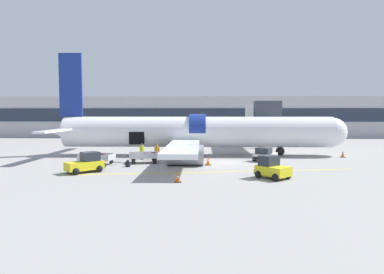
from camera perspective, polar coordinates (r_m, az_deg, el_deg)
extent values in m
plane|color=gray|center=(33.77, 5.53, -4.29)|extent=(500.00, 500.00, 0.00)
cube|color=yellow|center=(28.49, 4.56, -5.80)|extent=(23.19, 3.62, 0.01)
cube|color=#B2B2B7|center=(73.55, 3.46, 3.39)|extent=(105.14, 10.38, 8.26)
cube|color=#232D3D|center=(68.31, 3.59, 3.69)|extent=(103.04, 0.16, 2.64)
cylinder|color=#4C4C51|center=(47.99, 11.16, 0.30)|extent=(0.60, 0.60, 3.68)
cube|color=silver|center=(47.90, 11.21, 3.94)|extent=(2.42, 12.39, 2.42)
cube|color=#333842|center=(42.39, 12.46, 3.93)|extent=(3.14, 1.60, 2.90)
cylinder|color=white|center=(39.36, 0.93, 0.85)|extent=(30.61, 3.50, 3.50)
sphere|color=white|center=(42.04, 22.28, 0.75)|extent=(3.33, 3.33, 3.33)
cone|color=white|center=(42.42, -20.22, 0.83)|extent=(4.03, 3.22, 3.22)
cylinder|color=navy|center=(39.31, 0.93, 1.30)|extent=(1.84, 3.51, 3.51)
cube|color=navy|center=(42.25, -19.56, 8.16)|extent=(2.63, 0.28, 7.29)
cube|color=white|center=(38.29, -21.53, 1.01)|extent=(1.22, 8.29, 0.20)
cube|color=white|center=(46.02, -17.47, 1.55)|extent=(1.22, 8.29, 0.20)
cube|color=white|center=(31.57, -1.49, -1.67)|extent=(2.89, 14.81, 0.40)
cube|color=white|center=(47.36, -0.43, 0.20)|extent=(2.89, 14.81, 0.40)
cylinder|color=gray|center=(31.60, -1.12, -3.03)|extent=(3.38, 1.92, 1.92)
cylinder|color=gray|center=(47.45, -0.18, -0.70)|extent=(3.38, 1.92, 1.92)
cube|color=black|center=(38.36, -9.22, -0.20)|extent=(1.70, 0.12, 1.40)
cylinder|color=#56565B|center=(40.47, 14.49, -1.37)|extent=(0.22, 0.22, 1.32)
sphere|color=black|center=(40.54, 14.48, -2.31)|extent=(1.00, 1.00, 1.00)
cylinder|color=#56565B|center=(37.20, -3.84, -1.71)|extent=(0.22, 0.22, 1.32)
sphere|color=black|center=(37.27, -3.84, -2.73)|extent=(1.00, 1.00, 1.00)
cylinder|color=#56565B|center=(42.06, -3.20, -1.06)|extent=(0.22, 0.22, 1.32)
sphere|color=black|center=(42.12, -3.20, -1.96)|extent=(1.00, 1.00, 1.00)
cube|color=yellow|center=(26.20, 13.38, -5.48)|extent=(2.68, 2.76, 0.69)
cube|color=#232833|center=(26.33, 12.71, -3.82)|extent=(1.68, 1.65, 0.76)
cube|color=black|center=(26.96, 11.34, -5.48)|extent=(1.13, 1.01, 0.34)
sphere|color=black|center=(27.30, 13.00, -5.74)|extent=(0.56, 0.56, 0.56)
sphere|color=black|center=(26.16, 11.01, -6.13)|extent=(0.56, 0.56, 0.56)
sphere|color=black|center=(26.38, 15.71, -6.12)|extent=(0.56, 0.56, 0.56)
sphere|color=black|center=(25.20, 13.77, -6.55)|extent=(0.56, 0.56, 0.56)
cube|color=silver|center=(35.82, 12.14, -3.08)|extent=(2.86, 3.29, 0.52)
cube|color=#232833|center=(35.29, 11.86, -2.25)|extent=(1.84, 1.81, 0.62)
cube|color=black|center=(34.45, 11.26, -3.52)|extent=(1.30, 0.85, 0.26)
sphere|color=black|center=(35.22, 10.41, -3.53)|extent=(0.56, 0.56, 0.56)
sphere|color=black|center=(34.67, 12.74, -3.68)|extent=(0.56, 0.56, 0.56)
sphere|color=black|center=(37.02, 11.56, -3.19)|extent=(0.56, 0.56, 0.56)
sphere|color=black|center=(36.50, 13.80, -3.32)|extent=(0.56, 0.56, 0.56)
cube|color=yellow|center=(29.36, -17.49, -4.56)|extent=(3.06, 2.98, 0.67)
cube|color=#232833|center=(29.47, -16.61, -3.11)|extent=(1.74, 1.73, 0.75)
cube|color=black|center=(30.01, -14.83, -4.58)|extent=(0.91, 0.97, 0.34)
sphere|color=black|center=(29.24, -15.18, -5.13)|extent=(0.56, 0.56, 0.56)
sphere|color=black|center=(30.38, -16.25, -4.81)|extent=(0.56, 0.56, 0.56)
sphere|color=black|center=(28.43, -18.80, -5.46)|extent=(0.56, 0.56, 0.56)
sphere|color=black|center=(29.61, -19.75, -5.11)|extent=(0.56, 0.56, 0.56)
cube|color=silver|center=(33.71, -8.03, -3.40)|extent=(3.13, 2.16, 0.05)
cube|color=silver|center=(33.75, -5.65, -2.92)|extent=(0.39, 1.59, 0.47)
cube|color=silver|center=(32.90, -7.98, -3.12)|extent=(2.76, 0.63, 0.47)
cube|color=silver|center=(34.45, -8.07, -2.81)|extent=(2.76, 0.63, 0.47)
cube|color=#333338|center=(33.85, -4.83, -3.73)|extent=(0.90, 0.26, 0.06)
sphere|color=black|center=(33.00, -6.23, -4.13)|extent=(0.40, 0.40, 0.40)
sphere|color=black|center=(34.60, -6.41, -3.76)|extent=(0.40, 0.40, 0.40)
sphere|color=black|center=(32.93, -9.71, -4.18)|extent=(0.40, 0.40, 0.40)
sphere|color=black|center=(34.53, -9.73, -3.81)|extent=(0.40, 0.40, 0.40)
cube|color=black|center=(33.93, -7.78, -2.97)|extent=(0.42, 0.27, 0.39)
cube|color=olive|center=(33.86, -9.81, -2.99)|extent=(0.42, 0.35, 0.41)
cube|color=#4C1E1E|center=(33.79, -6.47, -2.93)|extent=(0.46, 0.23, 0.46)
cube|color=#B7BABF|center=(33.49, -15.61, -3.64)|extent=(3.30, 2.20, 0.05)
cube|color=#B7BABF|center=(32.84, -13.22, -3.24)|extent=(0.31, 1.78, 0.53)
cube|color=#B7BABF|center=(32.68, -16.27, -3.33)|extent=(3.01, 0.48, 0.53)
cube|color=#B7BABF|center=(34.23, -15.00, -2.98)|extent=(3.01, 0.48, 0.53)
cube|color=#333338|center=(32.72, -12.43, -4.13)|extent=(0.90, 0.20, 0.06)
sphere|color=black|center=(32.28, -14.54, -4.42)|extent=(0.40, 0.40, 0.40)
sphere|color=black|center=(33.90, -13.30, -4.00)|extent=(0.40, 0.40, 0.40)
sphere|color=black|center=(33.21, -17.95, -4.25)|extent=(0.40, 0.40, 0.40)
sphere|color=black|center=(34.79, -16.59, -3.86)|extent=(0.40, 0.40, 0.40)
cube|color=#1E2347|center=(33.19, -15.90, -3.21)|extent=(0.44, 0.30, 0.52)
cube|color=#4C1E1E|center=(33.48, -14.81, -3.12)|extent=(0.39, 0.21, 0.54)
cylinder|color=black|center=(36.35, -8.32, -3.08)|extent=(0.42, 0.42, 0.81)
cylinder|color=#CCE523|center=(36.27, -8.34, -1.94)|extent=(0.54, 0.54, 0.64)
sphere|color=brown|center=(36.23, -8.34, -1.26)|extent=(0.22, 0.22, 0.22)
cylinder|color=#CCE523|center=(36.16, -8.64, -2.07)|extent=(0.17, 0.17, 0.59)
cylinder|color=#CCE523|center=(36.40, -8.03, -2.03)|extent=(0.17, 0.17, 0.59)
cylinder|color=black|center=(34.98, -1.10, -3.32)|extent=(0.40, 0.40, 0.81)
cylinder|color=#CCE523|center=(34.90, -1.11, -2.14)|extent=(0.51, 0.51, 0.63)
sphere|color=beige|center=(34.86, -1.11, -1.44)|extent=(0.22, 0.22, 0.22)
cylinder|color=#CCE523|center=(35.02, -1.42, -2.24)|extent=(0.16, 0.16, 0.58)
cylinder|color=#CCE523|center=(34.80, -0.78, -2.28)|extent=(0.16, 0.16, 0.58)
cylinder|color=black|center=(36.05, -5.85, -3.14)|extent=(0.29, 0.29, 0.78)
cylinder|color=orange|center=(35.97, -5.86, -2.04)|extent=(0.37, 0.37, 0.61)
sphere|color=#9E7556|center=(35.93, -5.86, -1.38)|extent=(0.22, 0.22, 0.22)
cylinder|color=orange|center=(35.94, -5.52, -2.15)|extent=(0.12, 0.12, 0.56)
cylinder|color=orange|center=(36.01, -6.20, -2.15)|extent=(0.12, 0.12, 0.56)
cube|color=black|center=(31.55, -10.64, -4.48)|extent=(0.47, 0.36, 0.48)
cube|color=black|center=(31.51, -10.65, -3.94)|extent=(0.26, 0.13, 0.12)
cube|color=black|center=(41.25, 23.83, -3.09)|extent=(0.53, 0.53, 0.03)
cone|color=orange|center=(41.21, 23.84, -2.58)|extent=(0.39, 0.39, 0.77)
cylinder|color=white|center=(41.20, 23.85, -2.52)|extent=(0.23, 0.23, 0.09)
cube|color=black|center=(24.25, -2.36, -7.49)|extent=(0.46, 0.46, 0.03)
cone|color=orange|center=(24.18, -2.37, -6.70)|extent=(0.34, 0.34, 0.72)
cylinder|color=white|center=(24.17, -2.37, -6.61)|extent=(0.20, 0.20, 0.09)
cube|color=black|center=(32.11, 2.71, -4.67)|extent=(0.58, 0.58, 0.03)
cone|color=orange|center=(32.06, 2.72, -4.01)|extent=(0.43, 0.43, 0.78)
cylinder|color=white|center=(32.06, 2.72, -3.94)|extent=(0.25, 0.25, 0.09)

